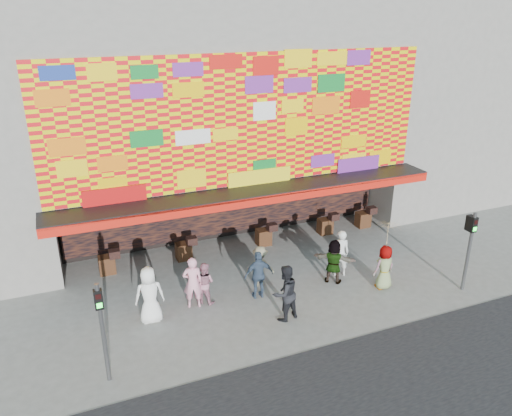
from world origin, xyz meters
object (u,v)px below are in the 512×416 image
at_px(signal_right, 470,243).
at_px(ped_a, 150,295).
at_px(ped_b, 193,282).
at_px(ped_h, 340,253).
at_px(ped_c, 285,293).
at_px(ped_i, 204,283).
at_px(parasol, 388,234).
at_px(ped_d, 260,266).
at_px(signal_left, 102,322).
at_px(ped_e, 259,275).
at_px(ped_g, 384,267).
at_px(ped_f, 334,261).

height_order(signal_right, ped_a, signal_right).
relative_size(ped_b, ped_h, 1.00).
height_order(ped_c, ped_i, ped_c).
relative_size(ped_h, parasol, 1.00).
xyz_separation_m(ped_b, ped_c, (2.54, -1.82, 0.04)).
xyz_separation_m(ped_d, ped_h, (3.07, -0.44, 0.14)).
distance_m(signal_left, signal_right, 12.40).
height_order(signal_left, ped_h, signal_left).
xyz_separation_m(ped_c, ped_i, (-2.11, 1.94, -0.21)).
height_order(signal_left, ped_a, signal_left).
bearing_deg(ped_b, ped_i, -151.54).
bearing_deg(ped_d, ped_c, 113.48).
bearing_deg(ped_i, ped_c, 179.98).
height_order(ped_c, ped_h, ped_c).
bearing_deg(ped_a, ped_c, 163.29).
bearing_deg(ped_e, ped_g, 168.96).
distance_m(ped_a, ped_c, 4.31).
distance_m(signal_left, ped_e, 5.96).
distance_m(ped_f, ped_i, 4.81).
relative_size(ped_c, ped_f, 1.14).
xyz_separation_m(ped_g, parasol, (0.00, 0.00, 1.31)).
distance_m(signal_right, ped_d, 7.39).
bearing_deg(ped_i, ped_f, -143.18).
xyz_separation_m(signal_left, ped_a, (1.63, 2.30, -0.89)).
distance_m(ped_c, ped_h, 3.64).
xyz_separation_m(ped_a, ped_i, (1.93, 0.44, -0.22)).
bearing_deg(ped_b, signal_left, 52.77).
distance_m(ped_g, parasol, 1.31).
bearing_deg(ped_b, ped_d, -157.69).
relative_size(ped_b, ped_d, 1.19).
xyz_separation_m(ped_f, ped_i, (-4.78, 0.49, -0.10)).
xyz_separation_m(signal_right, ped_d, (-6.64, 3.05, -1.09)).
bearing_deg(signal_left, ped_e, 23.31).
height_order(ped_d, ped_i, ped_d).
height_order(signal_right, ped_g, signal_right).
height_order(ped_b, ped_g, ped_b).
distance_m(ped_a, parasol, 8.33).
bearing_deg(ped_a, ped_g, 176.04).
bearing_deg(ped_f, ped_e, 37.75).
height_order(signal_left, parasol, signal_left).
bearing_deg(ped_c, signal_right, 159.46).
bearing_deg(ped_h, ped_c, 48.29).
bearing_deg(parasol, ped_h, 124.62).
bearing_deg(ped_h, ped_f, 54.94).
bearing_deg(ped_a, ped_e, -175.87).
bearing_deg(ped_d, signal_right, -179.02).
xyz_separation_m(signal_left, ped_i, (3.56, 2.74, -1.11)).
xyz_separation_m(ped_e, ped_f, (2.94, -0.08, -0.04)).
relative_size(ped_f, ped_g, 1.02).
height_order(ped_f, ped_h, ped_h).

